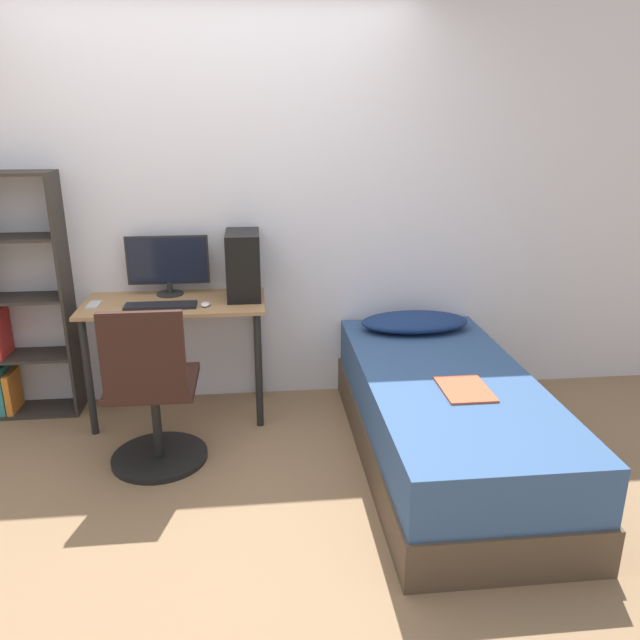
% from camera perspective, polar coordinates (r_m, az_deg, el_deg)
% --- Properties ---
extents(ground_plane, '(14.00, 14.00, 0.00)m').
position_cam_1_polar(ground_plane, '(3.24, -9.70, -16.58)').
color(ground_plane, '#846647').
extents(wall_back, '(8.00, 0.05, 2.50)m').
position_cam_1_polar(wall_back, '(4.04, -9.60, 9.73)').
color(wall_back, silver).
rests_on(wall_back, ground_plane).
extents(desk, '(1.10, 0.53, 0.75)m').
position_cam_1_polar(desk, '(3.93, -13.06, -0.13)').
color(desk, '#997047').
rests_on(desk, ground_plane).
extents(bookshelf, '(0.59, 0.26, 1.52)m').
position_cam_1_polar(bookshelf, '(4.29, -27.02, 1.02)').
color(bookshelf, '#2D2823').
rests_on(bookshelf, ground_plane).
extents(office_chair, '(0.53, 0.53, 0.94)m').
position_cam_1_polar(office_chair, '(3.47, -15.01, -7.47)').
color(office_chair, black).
rests_on(office_chair, ground_plane).
extents(bed, '(0.91, 1.99, 0.51)m').
position_cam_1_polar(bed, '(3.52, 11.36, -8.85)').
color(bed, '#4C3D2D').
rests_on(bed, ground_plane).
extents(pillow, '(0.69, 0.36, 0.11)m').
position_cam_1_polar(pillow, '(4.05, 8.63, -0.17)').
color(pillow, navy).
rests_on(pillow, bed).
extents(magazine, '(0.24, 0.32, 0.01)m').
position_cam_1_polar(magazine, '(3.25, 13.11, -6.18)').
color(magazine, '#B24C2D').
rests_on(magazine, bed).
extents(monitor, '(0.51, 0.17, 0.37)m').
position_cam_1_polar(monitor, '(4.01, -13.74, 5.09)').
color(monitor, black).
rests_on(monitor, desk).
extents(keyboard, '(0.42, 0.13, 0.02)m').
position_cam_1_polar(keyboard, '(3.80, -14.35, 1.29)').
color(keyboard, black).
rests_on(keyboard, desk).
extents(pc_tower, '(0.20, 0.35, 0.41)m').
position_cam_1_polar(pc_tower, '(3.88, -7.02, 5.04)').
color(pc_tower, black).
rests_on(pc_tower, desk).
extents(mouse, '(0.06, 0.09, 0.02)m').
position_cam_1_polar(mouse, '(3.77, -10.45, 1.43)').
color(mouse, silver).
rests_on(mouse, desk).
extents(phone, '(0.07, 0.14, 0.01)m').
position_cam_1_polar(phone, '(3.96, -19.98, 1.34)').
color(phone, '#B7B7BC').
rests_on(phone, desk).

